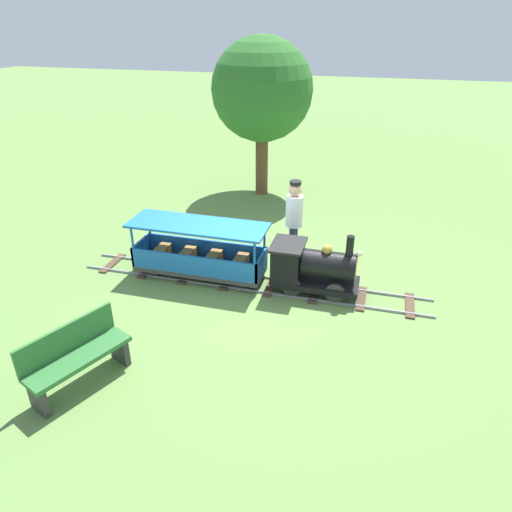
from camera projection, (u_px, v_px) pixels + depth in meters
ground_plane at (257, 285)px, 8.01m from camera, size 60.00×60.00×0.00m
track at (250, 283)px, 8.03m from camera, size 0.73×6.05×0.04m
locomotive at (311, 267)px, 7.57m from camera, size 0.69×1.45×1.06m
passenger_car at (199, 255)px, 8.06m from camera, size 0.79×2.35×0.97m
conductor_person at (294, 217)px, 8.18m from camera, size 0.30×0.30×1.62m
park_bench at (76, 357)px, 5.70m from camera, size 1.35×0.87×0.82m
oak_tree_near at (262, 91)px, 10.94m from camera, size 2.40×2.40×3.74m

